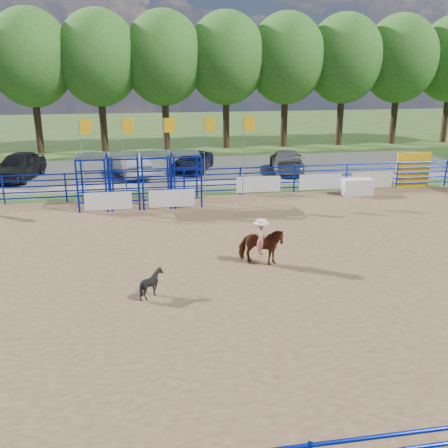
% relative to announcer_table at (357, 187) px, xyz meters
% --- Properties ---
extents(ground, '(120.00, 120.00, 0.00)m').
position_rel_announcer_table_xyz_m(ground, '(-9.17, -8.92, -0.45)').
color(ground, '#405E25').
rests_on(ground, ground).
extents(arena_dirt, '(30.00, 20.00, 0.02)m').
position_rel_announcer_table_xyz_m(arena_dirt, '(-9.17, -8.92, -0.44)').
color(arena_dirt, olive).
rests_on(arena_dirt, ground).
extents(gravel_strip, '(40.00, 10.00, 0.01)m').
position_rel_announcer_table_xyz_m(gravel_strip, '(-9.17, 8.08, -0.45)').
color(gravel_strip, slate).
rests_on(gravel_strip, ground).
extents(announcer_table, '(1.65, 0.82, 0.86)m').
position_rel_announcer_table_xyz_m(announcer_table, '(0.00, 0.00, 0.00)').
color(announcer_table, silver).
rests_on(announcer_table, arena_dirt).
extents(horse_and_rider, '(1.74, 1.24, 2.24)m').
position_rel_announcer_table_xyz_m(horse_and_rider, '(-7.42, -8.75, 0.35)').
color(horse_and_rider, '#5E2A12').
rests_on(horse_and_rider, arena_dirt).
extents(calf, '(0.79, 0.71, 0.85)m').
position_rel_announcer_table_xyz_m(calf, '(-11.22, -10.66, -0.01)').
color(calf, black).
rests_on(calf, arena_dirt).
extents(car_a, '(2.81, 5.10, 1.64)m').
position_rel_announcer_table_xyz_m(car_a, '(-18.68, 7.13, 0.38)').
color(car_a, black).
rests_on(car_a, gravel_strip).
extents(car_b, '(2.77, 4.80, 1.50)m').
position_rel_announcer_table_xyz_m(car_b, '(-12.03, 6.94, 0.31)').
color(car_b, gray).
rests_on(car_b, gravel_strip).
extents(car_c, '(3.37, 4.93, 1.25)m').
position_rel_announcer_table_xyz_m(car_c, '(-7.96, 7.93, 0.19)').
color(car_c, '#141733').
rests_on(car_c, gravel_strip).
extents(car_d, '(2.95, 5.23, 1.43)m').
position_rel_announcer_table_xyz_m(car_d, '(-1.99, 6.56, 0.27)').
color(car_d, '#535355').
rests_on(car_d, gravel_strip).
extents(perimeter_fence, '(30.10, 20.10, 1.50)m').
position_rel_announcer_table_xyz_m(perimeter_fence, '(-9.17, -8.92, 0.30)').
color(perimeter_fence, '#071797').
rests_on(perimeter_fence, ground).
extents(chute_assembly, '(19.32, 2.41, 4.20)m').
position_rel_announcer_table_xyz_m(chute_assembly, '(-11.07, -0.08, 0.81)').
color(chute_assembly, '#071797').
rests_on(chute_assembly, ground).
extents(treeline, '(56.40, 6.40, 11.24)m').
position_rel_announcer_table_xyz_m(treeline, '(-9.17, 17.08, 7.08)').
color(treeline, '#3F2B19').
rests_on(treeline, ground).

